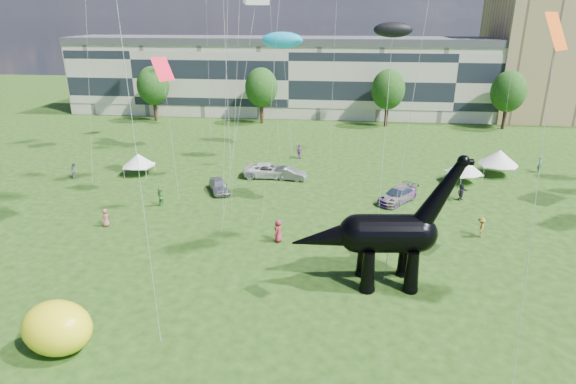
# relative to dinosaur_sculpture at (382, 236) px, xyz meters

# --- Properties ---
(ground) EXTENTS (220.00, 220.00, 0.00)m
(ground) POSITION_rel_dinosaur_sculpture_xyz_m (-3.86, -4.69, -3.49)
(ground) COLOR #16330C
(ground) RESTS_ON ground
(terrace_row) EXTENTS (78.00, 11.00, 12.00)m
(terrace_row) POSITION_rel_dinosaur_sculpture_xyz_m (-11.86, 57.31, 2.51)
(terrace_row) COLOR beige
(terrace_row) RESTS_ON ground
(tree_far_left) EXTENTS (5.20, 5.20, 9.44)m
(tree_far_left) POSITION_rel_dinosaur_sculpture_xyz_m (-33.86, 48.31, 2.80)
(tree_far_left) COLOR #382314
(tree_far_left) RESTS_ON ground
(tree_mid_left) EXTENTS (5.20, 5.20, 9.44)m
(tree_mid_left) POSITION_rel_dinosaur_sculpture_xyz_m (-15.86, 48.31, 2.80)
(tree_mid_left) COLOR #382314
(tree_mid_left) RESTS_ON ground
(tree_mid_right) EXTENTS (5.20, 5.20, 9.44)m
(tree_mid_right) POSITION_rel_dinosaur_sculpture_xyz_m (4.14, 48.31, 2.80)
(tree_mid_right) COLOR #382314
(tree_mid_right) RESTS_ON ground
(tree_far_right) EXTENTS (5.20, 5.20, 9.44)m
(tree_far_right) POSITION_rel_dinosaur_sculpture_xyz_m (22.14, 48.31, 2.80)
(tree_far_right) COLOR #382314
(tree_far_right) RESTS_ON ground
(dinosaur_sculpture) EXTENTS (11.35, 3.41, 9.24)m
(dinosaur_sculpture) POSITION_rel_dinosaur_sculpture_xyz_m (0.00, 0.00, 0.00)
(dinosaur_sculpture) COLOR black
(dinosaur_sculpture) RESTS_ON ground
(car_silver) EXTENTS (3.12, 4.31, 1.36)m
(car_silver) POSITION_rel_dinosaur_sculpture_xyz_m (-14.91, 15.84, -2.81)
(car_silver) COLOR #B2B3B7
(car_silver) RESTS_ON ground
(car_grey) EXTENTS (4.21, 2.02, 1.33)m
(car_grey) POSITION_rel_dinosaur_sculpture_xyz_m (-8.41, 20.51, -2.83)
(car_grey) COLOR slate
(car_grey) RESTS_ON ground
(car_white) EXTENTS (5.60, 2.75, 1.53)m
(car_white) POSITION_rel_dinosaur_sculpture_xyz_m (-10.59, 21.07, -2.73)
(car_white) COLOR silver
(car_white) RESTS_ON ground
(car_dark) EXTENTS (4.56, 5.07, 1.42)m
(car_dark) POSITION_rel_dinosaur_sculpture_xyz_m (2.73, 15.06, -2.78)
(car_dark) COLOR #595960
(car_dark) RESTS_ON ground
(gazebo_near) EXTENTS (4.82, 4.82, 2.54)m
(gazebo_near) POSITION_rel_dinosaur_sculpture_xyz_m (10.25, 21.67, -1.71)
(gazebo_near) COLOR silver
(gazebo_near) RESTS_ON ground
(gazebo_far) EXTENTS (4.78, 4.78, 2.89)m
(gazebo_far) POSITION_rel_dinosaur_sculpture_xyz_m (14.57, 24.68, -1.46)
(gazebo_far) COLOR silver
(gazebo_far) RESTS_ON ground
(gazebo_left) EXTENTS (3.43, 3.43, 2.39)m
(gazebo_left) POSITION_rel_dinosaur_sculpture_xyz_m (-25.12, 20.40, -1.81)
(gazebo_left) COLOR white
(gazebo_left) RESTS_ON ground
(inflatable_yellow) EXTENTS (4.11, 3.35, 2.91)m
(inflatable_yellow) POSITION_rel_dinosaur_sculpture_xyz_m (-17.31, -8.95, -2.03)
(inflatable_yellow) COLOR yellow
(inflatable_yellow) RESTS_ON ground
(visitors) EXTENTS (51.90, 43.90, 1.89)m
(visitors) POSITION_rel_dinosaur_sculpture_xyz_m (-5.41, 10.17, -2.61)
(visitors) COLOR olive
(visitors) RESTS_ON ground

